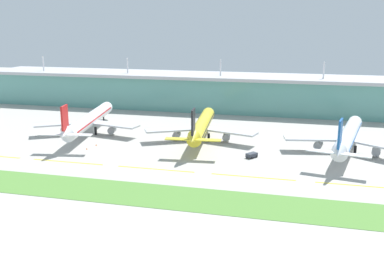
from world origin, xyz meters
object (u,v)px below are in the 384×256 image
Objects in this scene: airliner_middle at (202,126)px; safety_cone_left_wingtip at (96,145)px; airliner_far at (348,137)px; safety_cone_nose_front at (87,149)px; pushback_tug at (252,155)px; airliner_near at (89,120)px.

airliner_middle is 45.36m from safety_cone_left_wingtip.
safety_cone_left_wingtip is at bearing -171.83° from airliner_far.
airliner_middle is 89.25× the size of safety_cone_nose_front.
pushback_tug is at bearing -156.17° from airliner_far.
safety_cone_left_wingtip is 6.20m from safety_cone_nose_front.
safety_cone_nose_front is (-42.00, -25.03, -6.10)m from airliner_middle.
airliner_near is 22.58m from safety_cone_left_wingtip.
safety_cone_left_wingtip is at bearing -155.05° from airliner_middle.
airliner_middle reaches higher than safety_cone_nose_front.
airliner_near is at bearing 113.81° from safety_cone_nose_front.
safety_cone_nose_front is at bearing -175.88° from pushback_tug.
safety_cone_nose_front is at bearing -149.21° from airliner_middle.
pushback_tug is at bearing 4.12° from safety_cone_nose_front.
airliner_far is at bearing 23.83° from pushback_tug.
pushback_tug is (24.05, -20.27, -5.35)m from airliner_middle.
airliner_middle and airliner_far have the same top height.
safety_cone_left_wingtip is at bearing 78.42° from safety_cone_nose_front.
airliner_far is 92.89× the size of safety_cone_left_wingtip.
airliner_near is 100.93× the size of safety_cone_left_wingtip.
safety_cone_left_wingtip is at bearing 178.84° from pushback_tug.
airliner_middle is at bearing 175.63° from airliner_far.
airliner_far reaches higher than safety_cone_left_wingtip.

